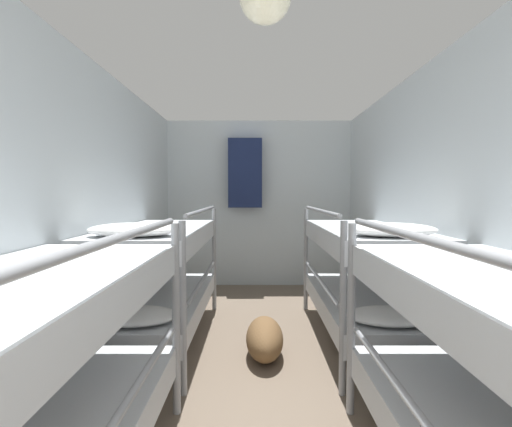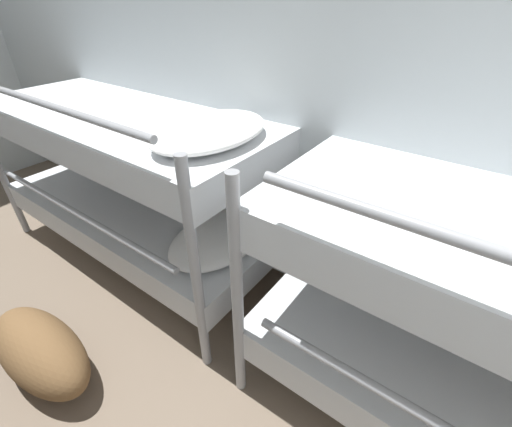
% 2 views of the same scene
% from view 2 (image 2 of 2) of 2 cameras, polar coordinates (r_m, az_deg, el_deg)
% --- Properties ---
extents(wall_right, '(0.06, 5.66, 2.20)m').
position_cam_2_polar(wall_right, '(1.76, 2.49, 20.00)').
color(wall_right, silver).
rests_on(wall_right, ground_plane).
extents(bunk_stack_right_far, '(0.75, 1.86, 1.11)m').
position_cam_2_polar(bunk_stack_right_far, '(2.12, -19.71, 6.01)').
color(bunk_stack_right_far, gray).
rests_on(bunk_stack_right_far, ground_plane).
extents(duffel_bag, '(0.28, 0.64, 0.28)m').
position_cam_2_polar(duffel_bag, '(1.93, -32.25, -18.72)').
color(duffel_bag, brown).
rests_on(duffel_bag, ground_plane).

